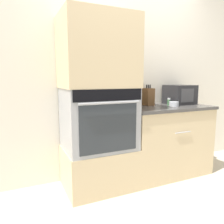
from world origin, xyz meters
The scene contains 13 objects.
ground_plane centered at (0.00, 0.00, 0.00)m, with size 12.00×12.00×0.00m, color beige.
wall_back centered at (0.00, 0.63, 1.25)m, with size 8.00×0.05×2.50m.
oven_cabinet_base centered at (-0.38, 0.30, 0.23)m, with size 0.76×0.60×0.46m.
wall_oven centered at (-0.38, 0.30, 0.79)m, with size 0.74×0.64×0.67m.
oven_cabinet_upper centered at (-0.38, 0.30, 1.50)m, with size 0.76×0.60×0.75m.
counter_unit centered at (0.54, 0.30, 0.44)m, with size 1.11×0.63×0.88m.
microwave centered at (0.85, 0.42, 1.01)m, with size 0.33×0.34×0.26m.
knife_block centered at (0.38, 0.47, 0.99)m, with size 0.11×0.15×0.26m.
bowl centered at (0.60, 0.24, 0.91)m, with size 0.12×0.12×0.06m.
condiment_jar_near centered at (0.19, 0.44, 0.92)m, with size 0.04×0.04×0.07m.
condiment_jar_mid centered at (0.18, 0.50, 0.92)m, with size 0.05×0.05×0.09m.
condiment_jar_far centered at (0.62, 0.35, 0.93)m, with size 0.04×0.04×0.10m.
condiment_jar_back centered at (0.07, 0.41, 0.92)m, with size 0.06×0.06×0.08m.
Camera 1 is at (-1.22, -1.91, 1.22)m, focal length 35.00 mm.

